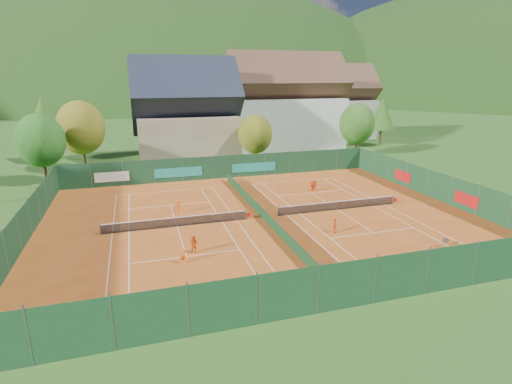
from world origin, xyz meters
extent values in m
plane|color=#28531A|center=(0.00, 0.00, -0.02)|extent=(600.00, 600.00, 0.00)
cube|color=#B24F1A|center=(0.00, 0.00, 0.01)|extent=(40.00, 32.00, 0.01)
cube|color=white|center=(-8.00, 11.88, 0.01)|extent=(10.97, 0.06, 0.00)
cube|color=white|center=(-8.00, -11.88, 0.01)|extent=(10.97, 0.06, 0.00)
cube|color=white|center=(-13.48, 0.00, 0.01)|extent=(0.06, 23.77, 0.00)
cube|color=white|center=(-2.51, 0.00, 0.01)|extent=(0.06, 23.77, 0.00)
cube|color=white|center=(-12.12, 0.00, 0.01)|extent=(0.06, 23.77, 0.00)
cube|color=white|center=(-3.88, 0.00, 0.01)|extent=(0.06, 23.77, 0.00)
cube|color=white|center=(-8.00, 6.40, 0.01)|extent=(8.23, 0.06, 0.00)
cube|color=white|center=(-8.00, -6.40, 0.01)|extent=(8.23, 0.06, 0.00)
cube|color=white|center=(-8.00, 0.00, 0.01)|extent=(0.06, 12.80, 0.00)
cube|color=white|center=(8.00, 11.88, 0.01)|extent=(10.97, 0.06, 0.00)
cube|color=white|center=(8.00, -11.88, 0.01)|extent=(10.97, 0.06, 0.00)
cube|color=white|center=(2.51, 0.00, 0.01)|extent=(0.06, 23.77, 0.00)
cube|color=white|center=(13.48, 0.00, 0.01)|extent=(0.06, 23.77, 0.00)
cube|color=white|center=(3.88, 0.00, 0.01)|extent=(0.06, 23.77, 0.00)
cube|color=white|center=(12.12, 0.00, 0.01)|extent=(0.06, 23.77, 0.00)
cube|color=white|center=(8.00, 6.40, 0.01)|extent=(8.23, 0.06, 0.00)
cube|color=white|center=(8.00, -6.40, 0.01)|extent=(8.23, 0.06, 0.00)
cube|color=white|center=(8.00, 0.00, 0.01)|extent=(0.06, 12.80, 0.00)
cylinder|color=#59595B|center=(-14.40, 0.00, 0.51)|extent=(0.10, 0.10, 1.02)
cylinder|color=#59595B|center=(-1.60, 0.00, 0.51)|extent=(0.10, 0.10, 1.02)
cube|color=black|center=(-8.00, 0.00, 0.46)|extent=(12.80, 0.02, 0.86)
cube|color=white|center=(-8.00, 0.00, 0.89)|extent=(12.80, 0.04, 0.06)
cube|color=red|center=(-1.35, 0.00, 0.45)|extent=(0.40, 0.04, 0.40)
cylinder|color=#59595B|center=(1.60, 0.00, 0.51)|extent=(0.10, 0.10, 1.02)
cylinder|color=#59595B|center=(14.40, 0.00, 0.51)|extent=(0.10, 0.10, 1.02)
cube|color=black|center=(8.00, 0.00, 0.46)|extent=(12.80, 0.02, 0.86)
cube|color=white|center=(8.00, 0.00, 0.89)|extent=(12.80, 0.04, 0.06)
cube|color=red|center=(14.65, 0.00, 0.45)|extent=(0.40, 0.04, 0.40)
cube|color=#123217|center=(0.00, 0.00, 0.50)|extent=(0.03, 28.80, 1.00)
cube|color=#143820|center=(0.00, 16.00, 1.50)|extent=(40.00, 0.04, 3.00)
cube|color=teal|center=(-6.00, 15.94, 1.20)|extent=(6.00, 0.03, 1.20)
cube|color=teal|center=(4.00, 15.94, 1.20)|extent=(6.00, 0.03, 1.20)
cube|color=silver|center=(-14.00, 15.94, 1.20)|extent=(4.00, 0.03, 1.20)
cube|color=#163D20|center=(0.00, -16.00, 1.50)|extent=(40.00, 0.04, 3.00)
cube|color=#14381F|center=(-20.00, 0.00, 1.50)|extent=(0.04, 32.00, 3.00)
cube|color=#153A1E|center=(20.00, 0.00, 1.50)|extent=(0.04, 32.00, 3.00)
cube|color=#B21414|center=(19.94, -4.00, 1.20)|extent=(0.03, 3.00, 1.20)
cube|color=#B21414|center=(19.94, 6.00, 1.20)|extent=(0.03, 3.00, 1.20)
cube|color=tan|center=(-3.00, 30.00, 3.50)|extent=(15.00, 12.00, 7.00)
cube|color=#1E2333|center=(-3.00, 30.00, 10.00)|extent=(16.20, 12.00, 12.00)
cube|color=silver|center=(16.00, 36.00, 4.50)|extent=(20.00, 11.00, 9.00)
cube|color=brown|center=(16.00, 36.00, 11.75)|extent=(21.60, 11.00, 11.00)
cube|color=silver|center=(30.00, 44.00, 4.00)|extent=(16.00, 10.00, 8.00)
cube|color=brown|center=(30.00, 44.00, 10.50)|extent=(17.28, 10.00, 10.00)
cylinder|color=#452B18|center=(-22.00, 20.00, 1.40)|extent=(0.36, 0.36, 2.80)
ellipsoid|color=#215B1A|center=(-22.00, 20.00, 5.40)|extent=(5.72, 5.72, 6.58)
cylinder|color=#462F19|center=(-18.00, 26.00, 1.57)|extent=(0.36, 0.36, 3.15)
ellipsoid|color=olive|center=(-18.00, 26.00, 6.07)|extent=(6.44, 6.44, 7.40)
cylinder|color=#432A18|center=(-24.00, 34.00, 1.75)|extent=(0.36, 0.36, 3.50)
cone|color=#2C5B1A|center=(-24.00, 34.00, 6.75)|extent=(5.60, 5.60, 6.50)
cylinder|color=#452D18|center=(6.00, 22.00, 1.22)|extent=(0.36, 0.36, 2.45)
ellipsoid|color=olive|center=(6.00, 22.00, 4.72)|extent=(5.01, 5.01, 5.76)
cylinder|color=#422A17|center=(24.00, 24.00, 1.40)|extent=(0.36, 0.36, 2.80)
ellipsoid|color=#2B5C1A|center=(24.00, 24.00, 5.40)|extent=(5.72, 5.72, 6.58)
cylinder|color=#4B311B|center=(34.00, 32.00, 1.57)|extent=(0.36, 0.36, 3.15)
cone|color=#265117|center=(34.00, 32.00, 6.07)|extent=(5.04, 5.04, 5.85)
cylinder|color=#49291A|center=(26.00, 40.00, 1.75)|extent=(0.36, 0.36, 3.50)
ellipsoid|color=olive|center=(26.00, 40.00, 6.75)|extent=(7.15, 7.15, 8.22)
ellipsoid|color=black|center=(10.00, 300.00, -42.35)|extent=(440.00, 440.00, 242.00)
ellipsoid|color=black|center=(240.00, 190.00, -38.57)|extent=(380.00, 380.00, 220.40)
cylinder|color=slate|center=(11.57, -10.75, 0.40)|extent=(0.02, 0.02, 0.80)
cylinder|color=slate|center=(11.87, -10.75, 0.40)|extent=(0.02, 0.02, 0.80)
cylinder|color=slate|center=(11.57, -10.45, 0.40)|extent=(0.02, 0.02, 0.80)
cylinder|color=slate|center=(11.87, -10.45, 0.40)|extent=(0.02, 0.02, 0.80)
cube|color=slate|center=(11.72, -10.60, 0.55)|extent=(0.34, 0.34, 0.30)
ellipsoid|color=#CCD833|center=(11.72, -10.60, 0.58)|extent=(0.28, 0.28, 0.16)
sphere|color=#CCD833|center=(-10.95, -5.49, 0.03)|extent=(0.07, 0.07, 0.07)
sphere|color=#CCD833|center=(2.36, -9.51, 0.03)|extent=(0.07, 0.07, 0.07)
sphere|color=#CCD833|center=(4.97, 2.03, 0.03)|extent=(0.07, 0.07, 0.07)
sphere|color=#CCD833|center=(-1.86, 9.93, 0.03)|extent=(0.07, 0.07, 0.07)
imported|color=orange|center=(-8.38, -7.39, 0.67)|extent=(0.54, 0.40, 1.33)
imported|color=#D55112|center=(-7.35, -5.98, 0.72)|extent=(0.88, 0.81, 1.44)
imported|color=#F75715|center=(-7.49, 3.66, 0.67)|extent=(0.87, 0.51, 1.33)
imported|color=orange|center=(4.78, -5.43, 0.66)|extent=(0.64, 0.83, 1.32)
imported|color=#F04B15|center=(8.31, 7.02, 0.59)|extent=(0.65, 0.50, 1.18)
imported|color=#EE4F15|center=(8.57, 6.86, 0.67)|extent=(1.29, 0.65, 1.33)
camera|label=1|loc=(-10.98, -33.96, 13.03)|focal=28.00mm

